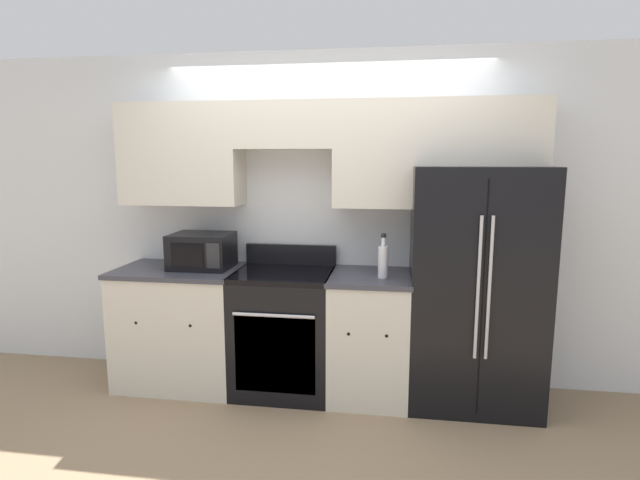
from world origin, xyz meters
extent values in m
plane|color=#937A5B|center=(0.00, 0.00, 0.00)|extent=(12.00, 12.00, 0.00)
cube|color=silver|center=(0.00, 0.66, 1.30)|extent=(8.00, 0.06, 2.60)
cube|color=beige|center=(-1.11, 0.46, 1.81)|extent=(0.93, 0.33, 0.77)
cube|color=beige|center=(-0.28, 0.46, 2.02)|extent=(0.73, 0.33, 0.35)
cube|color=beige|center=(0.83, 0.46, 1.81)|extent=(1.49, 0.33, 0.77)
cube|color=beige|center=(-1.11, 0.31, 0.45)|extent=(0.93, 0.62, 0.90)
cube|color=#383842|center=(-1.11, 0.31, 0.92)|extent=(0.96, 0.64, 0.03)
sphere|color=black|center=(-1.32, 0.00, 0.59)|extent=(0.03, 0.03, 0.03)
sphere|color=black|center=(-0.90, 0.00, 0.59)|extent=(0.03, 0.03, 0.03)
cube|color=beige|center=(0.38, 0.31, 0.45)|extent=(0.58, 0.62, 0.90)
cube|color=#383842|center=(0.38, 0.31, 0.92)|extent=(0.60, 0.64, 0.03)
sphere|color=black|center=(0.25, 0.00, 0.59)|extent=(0.03, 0.03, 0.03)
sphere|color=black|center=(0.51, 0.00, 0.59)|extent=(0.03, 0.03, 0.03)
cube|color=black|center=(-0.28, 0.31, 0.45)|extent=(0.73, 0.62, 0.90)
cube|color=black|center=(-0.28, 0.01, 0.40)|extent=(0.59, 0.01, 0.57)
cube|color=black|center=(-0.28, 0.31, 0.92)|extent=(0.73, 0.62, 0.04)
cube|color=black|center=(-0.28, 0.59, 1.02)|extent=(0.73, 0.04, 0.16)
cylinder|color=silver|center=(-0.28, -0.02, 0.70)|extent=(0.59, 0.02, 0.02)
cube|color=black|center=(1.12, 0.36, 0.86)|extent=(0.92, 0.72, 1.73)
cube|color=black|center=(1.12, 0.00, 0.86)|extent=(0.01, 0.01, 1.59)
cylinder|color=#B7B7BC|center=(1.09, -0.02, 0.95)|extent=(0.02, 0.02, 0.95)
cylinder|color=#B7B7BC|center=(1.16, -0.02, 0.95)|extent=(0.02, 0.02, 0.95)
cube|color=black|center=(-0.94, 0.36, 1.07)|extent=(0.46, 0.37, 0.27)
cube|color=black|center=(-0.98, 0.17, 1.07)|extent=(0.25, 0.01, 0.18)
cube|color=#262628|center=(-0.78, 0.17, 1.07)|extent=(0.10, 0.01, 0.19)
cylinder|color=silver|center=(0.47, 0.24, 1.05)|extent=(0.07, 0.07, 0.23)
cylinder|color=silver|center=(0.47, 0.24, 1.20)|extent=(0.03, 0.03, 0.06)
cylinder|color=black|center=(0.47, 0.24, 1.24)|extent=(0.04, 0.04, 0.03)
camera|label=1|loc=(0.54, -3.28, 1.78)|focal=28.00mm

